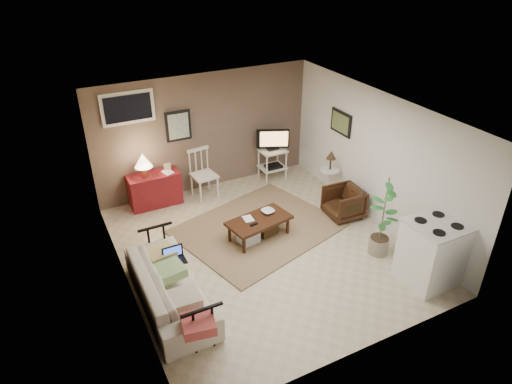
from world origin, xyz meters
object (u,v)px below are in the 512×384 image
armchair (344,201)px  spindle_chair (204,175)px  potted_plant (384,214)px  coffee_table (259,227)px  red_console (154,187)px  side_table (330,169)px  stove (432,252)px  tv_stand (273,153)px  sofa (169,281)px

armchair → spindle_chair: bearing=-130.0°
spindle_chair → potted_plant: bearing=-58.6°
coffee_table → red_console: size_ratio=1.04×
coffee_table → side_table: bearing=19.0°
coffee_table → potted_plant: potted_plant is taller
coffee_table → potted_plant: (1.59, -1.27, 0.54)m
spindle_chair → stove: 4.49m
tv_stand → potted_plant: size_ratio=0.79×
sofa → potted_plant: (3.46, -0.41, 0.36)m
red_console → side_table: bearing=-21.9°
armchair → red_console: bearing=-120.9°
red_console → potted_plant: 4.33m
spindle_chair → tv_stand: (1.59, 0.04, 0.13)m
coffee_table → tv_stand: bearing=55.1°
red_console → stove: bearing=-53.1°
tv_stand → coffee_table: bearing=-124.9°
armchair → stove: size_ratio=0.61×
spindle_chair → potted_plant: (1.89, -3.09, 0.30)m
spindle_chair → sofa: bearing=-120.3°
sofa → tv_stand: size_ratio=1.81×
stove → coffee_table: bearing=130.0°
sofa → armchair: (3.61, 0.78, -0.08)m
potted_plant → stove: potted_plant is taller
red_console → potted_plant: bearing=-48.3°
side_table → stove: stove is taller
spindle_chair → potted_plant: size_ratio=0.69×
tv_stand → side_table: tv_stand is taller
side_table → armchair: bearing=-104.0°
red_console → stove: (3.08, -4.10, 0.12)m
side_table → potted_plant: potted_plant is taller
spindle_chair → tv_stand: size_ratio=0.88×
sofa → spindle_chair: spindle_chair is taller
armchair → potted_plant: bearing=-4.2°
red_console → sofa: bearing=-101.8°
stove → red_console: bearing=126.9°
stove → tv_stand: bearing=97.2°
side_table → armchair: 0.83m
coffee_table → tv_stand: tv_stand is taller
sofa → potted_plant: bearing=-96.8°
red_console → spindle_chair: bearing=-7.6°
spindle_chair → red_console: bearing=172.4°
sofa → red_console: 2.87m
sofa → coffee_table: bearing=-65.2°
red_console → spindle_chair: red_console is taller
potted_plant → spindle_chair: bearing=121.4°
side_table → potted_plant: bearing=-99.9°
side_table → tv_stand: bearing=117.7°
coffee_table → potted_plant: 2.11m
spindle_chair → side_table: side_table is taller
sofa → side_table: 4.10m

